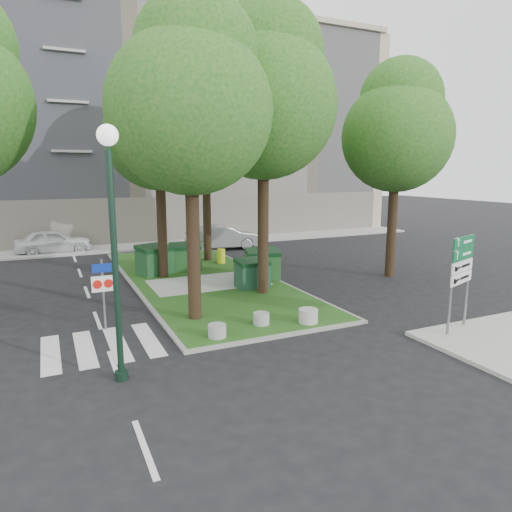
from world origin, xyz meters
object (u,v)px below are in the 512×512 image
car_silver (223,237)px  dumpster_b (185,257)px  tree_street_right (398,126)px  litter_bin (221,256)px  directional_sign (461,268)px  car_white (53,241)px  tree_median_mid (160,125)px  street_lamp (113,225)px  dumpster_a (155,260)px  bollard_mid (261,319)px  dumpster_d (263,264)px  traffic_sign_pole (103,285)px  bollard_left (217,331)px  tree_median_far (206,106)px  dumpster_c (252,273)px  bollard_right (308,316)px  tree_median_near_left (192,95)px  tree_median_near_right (265,91)px

car_silver → dumpster_b: bearing=150.3°
tree_street_right → litter_bin: bearing=138.7°
directional_sign → car_white: size_ratio=0.67×
tree_median_mid → street_lamp: bearing=-109.4°
dumpster_a → bollard_mid: dumpster_a is taller
dumpster_d → bollard_mid: 6.28m
litter_bin → traffic_sign_pole: 10.53m
dumpster_a → litter_bin: (3.82, 1.21, -0.32)m
car_silver → car_white: bearing=80.1°
litter_bin → car_silver: car_silver is taller
dumpster_b → litter_bin: size_ratio=2.08×
bollard_left → bollard_mid: 1.76m
tree_median_mid → dumpster_d: size_ratio=5.85×
tree_median_far → bollard_left: tree_median_far is taller
dumpster_c → tree_median_far: bearing=84.6°
bollard_left → bollard_mid: bearing=16.2°
bollard_left → traffic_sign_pole: bearing=140.3°
dumpster_d → street_lamp: bearing=-122.1°
dumpster_a → dumpster_b: dumpster_a is taller
tree_median_far → dumpster_a: 8.66m
dumpster_d → directional_sign: bearing=-60.7°
bollard_right → tree_median_far: bearing=87.2°
dumpster_d → tree_median_near_left: bearing=-124.9°
tree_street_right → dumpster_d: size_ratio=5.89×
tree_median_far → litter_bin: bearing=-78.3°
dumpster_a → bollard_mid: size_ratio=3.54×
bollard_mid → street_lamp: (-4.70, -1.94, 3.49)m
tree_median_near_right → dumpster_b: size_ratio=7.27×
traffic_sign_pole → car_silver: (8.83, 12.64, -0.70)m
directional_sign → car_white: directional_sign is taller
tree_median_near_right → tree_median_mid: tree_median_near_right is taller
tree_median_far → traffic_sign_pole: tree_median_far is taller
tree_street_right → dumpster_a: bearing=156.3°
dumpster_b → traffic_sign_pole: size_ratio=0.68×
tree_median_near_left → bollard_mid: 7.37m
tree_median_mid → car_silver: (5.38, 6.50, -6.20)m
litter_bin → tree_median_near_left: bearing=-115.6°
street_lamp → dumpster_a: bearing=73.3°
dumpster_b → car_silver: bearing=59.6°
street_lamp → traffic_sign_pole: bearing=88.7°
tree_median_far → dumpster_b: size_ratio=7.56×
dumpster_d → bollard_mid: bearing=-103.5°
traffic_sign_pole → tree_street_right: bearing=9.8°
tree_median_near_right → bollard_right: bearing=-95.1°
tree_median_near_left → tree_median_mid: bearing=85.6°
tree_street_right → dumpster_c: bearing=177.3°
tree_median_near_right → litter_bin: tree_median_near_right is taller
tree_median_far → dumpster_d: 9.31m
tree_median_mid → bollard_right: size_ratio=15.88×
bollard_right → car_silver: size_ratio=0.13×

